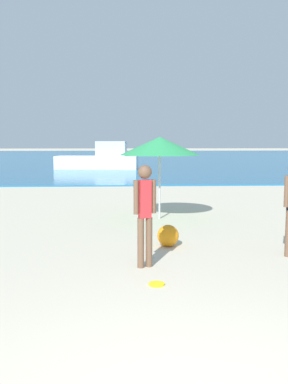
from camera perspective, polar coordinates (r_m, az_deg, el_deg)
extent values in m
cube|color=#1E6B9E|center=(47.98, -2.19, 4.73)|extent=(160.00, 60.00, 0.06)
cylinder|color=brown|center=(6.60, 0.69, -6.85)|extent=(0.10, 0.10, 0.79)
cylinder|color=brown|center=(6.55, -0.45, -6.96)|extent=(0.10, 0.10, 0.79)
cube|color=red|center=(6.44, 0.13, -0.95)|extent=(0.21, 0.16, 0.59)
sphere|color=brown|center=(6.40, 0.13, 2.75)|extent=(0.21, 0.21, 0.21)
cylinder|color=brown|center=(6.49, 1.32, -0.60)|extent=(0.08, 0.08, 0.52)
cylinder|color=brown|center=(6.39, -1.09, -0.73)|extent=(0.08, 0.08, 0.52)
cylinder|color=yellow|center=(5.89, 1.74, -12.44)|extent=(0.22, 0.22, 0.03)
cylinder|color=brown|center=(7.57, 19.07, -5.38)|extent=(0.11, 0.11, 0.80)
cylinder|color=brown|center=(7.41, 18.86, 0.09)|extent=(0.08, 0.08, 0.53)
cube|color=white|center=(28.35, -6.43, 4.02)|extent=(5.62, 2.36, 0.87)
cube|color=silver|center=(28.16, -4.48, 5.91)|extent=(2.09, 1.44, 0.98)
sphere|color=orange|center=(7.89, 3.29, -5.95)|extent=(0.41, 0.41, 0.41)
cylinder|color=#B7B7BC|center=(10.50, 2.14, 1.83)|extent=(0.05, 0.05, 2.05)
cone|color=#2D9956|center=(10.46, 2.16, 6.30)|extent=(2.00, 2.00, 0.45)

